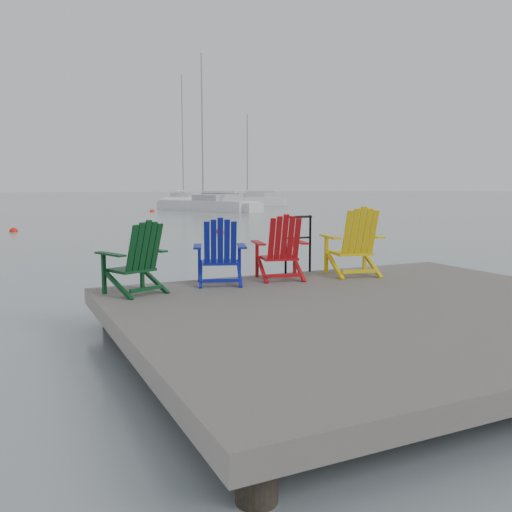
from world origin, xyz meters
name	(u,v)px	position (x,y,z in m)	size (l,w,h in m)	color
ground	(383,346)	(0.00, 0.00, 0.00)	(400.00, 400.00, 0.00)	slate
dock	(384,317)	(0.00, 0.00, 0.35)	(6.00, 5.00, 1.40)	#312F2B
handrail	(298,238)	(0.25, 2.45, 1.04)	(0.48, 0.04, 0.90)	black
chair_green	(136,258)	(-2.44, 1.83, 0.96)	(0.88, 0.84, 0.91)	#0A3717
chair_blue	(220,252)	(-1.25, 1.99, 0.96)	(0.87, 0.83, 0.91)	navy
chair_red	(281,248)	(-0.30, 1.98, 0.97)	(0.86, 0.81, 0.93)	#AC0C11
chair_yellow	(354,242)	(0.87, 1.81, 1.02)	(0.94, 0.88, 1.03)	yellow
sailboat_near	(207,206)	(10.80, 34.84, 0.35)	(5.72, 9.06, 12.20)	silver
sailboat_mid	(183,201)	(13.86, 50.58, 0.35)	(7.08, 10.18, 13.76)	white
sailboat_far	(251,202)	(19.32, 45.12, 0.36)	(6.76, 3.52, 9.29)	silver
buoy_a	(220,233)	(4.12, 15.52, 0.00)	(0.36, 0.36, 0.36)	red
buoy_b	(14,232)	(-3.43, 19.61, 0.00)	(0.34, 0.34, 0.34)	red
buoy_c	(152,212)	(6.44, 34.93, 0.00)	(0.38, 0.38, 0.38)	red
buoy_d	(184,208)	(10.52, 40.00, 0.00)	(0.39, 0.39, 0.39)	red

